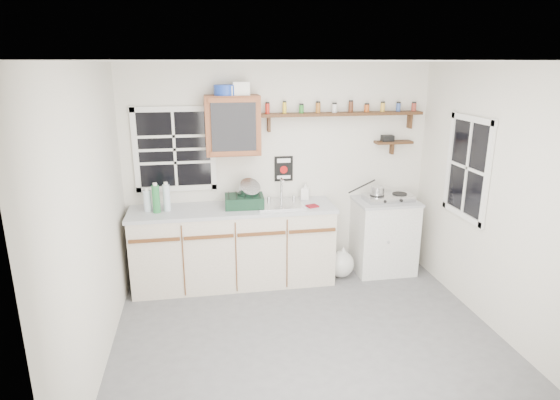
{
  "coord_description": "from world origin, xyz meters",
  "views": [
    {
      "loc": [
        -0.92,
        -3.75,
        2.49
      ],
      "look_at": [
        -0.17,
        0.55,
        1.21
      ],
      "focal_mm": 30.0,
      "sensor_mm": 36.0,
      "label": 1
    }
  ],
  "objects_px": {
    "spice_shelf": "(343,113)",
    "upper_cabinet": "(233,125)",
    "main_cabinet": "(234,245)",
    "hotplate": "(388,197)",
    "right_cabinet": "(384,235)",
    "dish_rack": "(246,198)"
  },
  "relations": [
    {
      "from": "main_cabinet",
      "to": "spice_shelf",
      "type": "xyz_separation_m",
      "value": [
        1.31,
        0.21,
        1.47
      ]
    },
    {
      "from": "spice_shelf",
      "to": "hotplate",
      "type": "relative_size",
      "value": 3.3
    },
    {
      "from": "main_cabinet",
      "to": "right_cabinet",
      "type": "height_order",
      "value": "main_cabinet"
    },
    {
      "from": "main_cabinet",
      "to": "hotplate",
      "type": "distance_m",
      "value": 1.91
    },
    {
      "from": "right_cabinet",
      "to": "dish_rack",
      "type": "relative_size",
      "value": 2.04
    },
    {
      "from": "upper_cabinet",
      "to": "dish_rack",
      "type": "relative_size",
      "value": 1.46
    },
    {
      "from": "upper_cabinet",
      "to": "hotplate",
      "type": "relative_size",
      "value": 1.12
    },
    {
      "from": "main_cabinet",
      "to": "upper_cabinet",
      "type": "bearing_deg",
      "value": 76.32
    },
    {
      "from": "spice_shelf",
      "to": "dish_rack",
      "type": "relative_size",
      "value": 4.28
    },
    {
      "from": "spice_shelf",
      "to": "upper_cabinet",
      "type": "bearing_deg",
      "value": -176.9
    },
    {
      "from": "main_cabinet",
      "to": "dish_rack",
      "type": "bearing_deg",
      "value": 4.64
    },
    {
      "from": "right_cabinet",
      "to": "hotplate",
      "type": "bearing_deg",
      "value": -50.19
    },
    {
      "from": "dish_rack",
      "to": "hotplate",
      "type": "distance_m",
      "value": 1.7
    },
    {
      "from": "spice_shelf",
      "to": "dish_rack",
      "type": "bearing_deg",
      "value": -170.2
    },
    {
      "from": "main_cabinet",
      "to": "right_cabinet",
      "type": "distance_m",
      "value": 1.84
    },
    {
      "from": "hotplate",
      "to": "main_cabinet",
      "type": "bearing_deg",
      "value": 177.74
    },
    {
      "from": "right_cabinet",
      "to": "upper_cabinet",
      "type": "bearing_deg",
      "value": 176.24
    },
    {
      "from": "right_cabinet",
      "to": "upper_cabinet",
      "type": "height_order",
      "value": "upper_cabinet"
    },
    {
      "from": "right_cabinet",
      "to": "spice_shelf",
      "type": "height_order",
      "value": "spice_shelf"
    },
    {
      "from": "dish_rack",
      "to": "right_cabinet",
      "type": "bearing_deg",
      "value": 3.22
    },
    {
      "from": "right_cabinet",
      "to": "hotplate",
      "type": "xyz_separation_m",
      "value": [
        0.02,
        -0.02,
        0.49
      ]
    },
    {
      "from": "main_cabinet",
      "to": "hotplate",
      "type": "relative_size",
      "value": 3.99
    }
  ]
}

